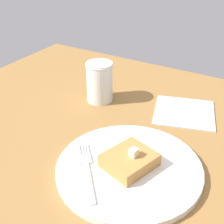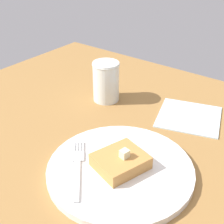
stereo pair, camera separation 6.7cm
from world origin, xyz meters
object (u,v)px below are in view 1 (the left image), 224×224
at_px(fork, 87,167).
at_px(syrup_jar, 100,83).
at_px(napkin, 184,112).
at_px(plate, 129,168).

xyz_separation_m(fork, syrup_jar, (-0.25, -0.13, 0.03)).
xyz_separation_m(fork, napkin, (-0.30, 0.08, -0.01)).
distance_m(fork, napkin, 0.31).
height_order(fork, napkin, fork).
bearing_deg(fork, plate, 125.51).
xyz_separation_m(plate, fork, (0.04, -0.06, 0.01)).
bearing_deg(syrup_jar, napkin, 103.04).
height_order(plate, fork, fork).
distance_m(plate, fork, 0.08).
bearing_deg(plate, syrup_jar, -136.50).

